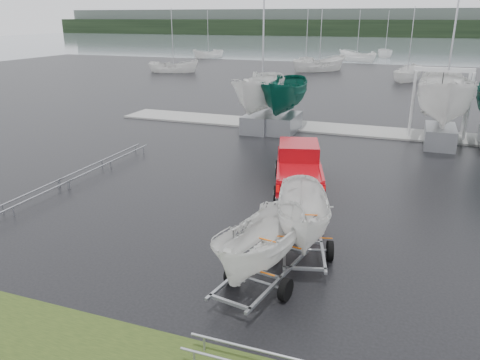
% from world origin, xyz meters
% --- Properties ---
extents(ground_plane, '(120.00, 120.00, 0.00)m').
position_xyz_m(ground_plane, '(0.00, 0.00, 0.00)').
color(ground_plane, black).
rests_on(ground_plane, ground).
extents(lake, '(300.00, 300.00, 0.00)m').
position_xyz_m(lake, '(0.00, 100.00, -0.01)').
color(lake, slate).
rests_on(lake, ground).
extents(dock, '(30.00, 3.00, 0.12)m').
position_xyz_m(dock, '(0.00, 13.00, 0.05)').
color(dock, '#969690').
rests_on(dock, ground).
extents(treeline, '(300.00, 8.00, 6.00)m').
position_xyz_m(treeline, '(0.00, 170.00, 3.00)').
color(treeline, black).
rests_on(treeline, ground).
extents(far_hill, '(300.00, 6.00, 10.00)m').
position_xyz_m(far_hill, '(0.00, 178.00, 5.00)').
color(far_hill, '#4C5651').
rests_on(far_hill, ground).
extents(pickup_truck, '(3.11, 5.61, 1.77)m').
position_xyz_m(pickup_truck, '(0.24, 1.64, 0.92)').
color(pickup_truck, '#99080F').
rests_on(pickup_truck, ground).
extents(trailer_hitched, '(2.07, 3.78, 4.66)m').
position_xyz_m(trailer_hitched, '(1.81, -4.29, 2.54)').
color(trailer_hitched, '#93969B').
rests_on(trailer_hitched, ground).
extents(trailer_parked, '(1.88, 3.76, 4.44)m').
position_xyz_m(trailer_parked, '(1.19, -6.43, 2.42)').
color(trailer_parked, '#93969B').
rests_on(trailer_parked, ground).
extents(boat_hoist, '(3.30, 2.18, 4.12)m').
position_xyz_m(boat_hoist, '(5.94, 13.00, 2.67)').
color(boat_hoist, silver).
rests_on(boat_hoist, ground).
extents(keelboat_0, '(2.47, 3.20, 10.64)m').
position_xyz_m(keelboat_0, '(-4.53, 11.00, 3.92)').
color(keelboat_0, '#93969B').
rests_on(keelboat_0, ground).
extents(keelboat_1, '(2.33, 3.20, 7.29)m').
position_xyz_m(keelboat_1, '(-2.98, 11.20, 3.69)').
color(keelboat_1, '#93969B').
rests_on(keelboat_1, ground).
extents(keelboat_2, '(2.94, 3.20, 11.12)m').
position_xyz_m(keelboat_2, '(6.09, 11.00, 4.67)').
color(keelboat_2, '#93969B').
rests_on(keelboat_2, ground).
extents(mast_rack_0, '(0.56, 6.50, 0.06)m').
position_xyz_m(mast_rack_0, '(-9.00, 1.00, 0.35)').
color(mast_rack_0, '#93969B').
rests_on(mast_rack_0, ground).
extents(mast_rack_1, '(0.56, 6.50, 0.06)m').
position_xyz_m(mast_rack_1, '(-9.00, -5.00, 0.35)').
color(mast_rack_1, '#93969B').
rests_on(mast_rack_1, ground).
extents(moored_boat_0, '(3.19, 3.14, 11.28)m').
position_xyz_m(moored_boat_0, '(-25.41, 38.83, 0.00)').
color(moored_boat_0, white).
rests_on(moored_boat_0, ground).
extents(moored_boat_1, '(4.40, 4.40, 12.08)m').
position_xyz_m(moored_boat_1, '(-7.85, 47.03, 0.00)').
color(moored_boat_1, white).
rests_on(moored_boat_1, ground).
extents(moored_boat_2, '(3.05, 3.10, 11.38)m').
position_xyz_m(moored_boat_2, '(3.52, 40.69, 0.00)').
color(moored_boat_2, white).
rests_on(moored_boat_2, ground).
extents(moored_boat_4, '(3.29, 3.30, 11.09)m').
position_xyz_m(moored_boat_4, '(-30.58, 61.63, 0.01)').
color(moored_boat_4, white).
rests_on(moored_boat_4, ground).
extents(moored_boat_5, '(2.78, 2.83, 11.15)m').
position_xyz_m(moored_boat_5, '(-1.21, 74.03, 0.01)').
color(moored_boat_5, white).
rests_on(moored_boat_5, ground).
extents(moored_boat_6, '(2.92, 2.98, 11.47)m').
position_xyz_m(moored_boat_6, '(-10.01, 48.41, 0.00)').
color(moored_boat_6, white).
rests_on(moored_boat_6, ground).
extents(moored_boat_7, '(3.83, 3.80, 11.66)m').
position_xyz_m(moored_boat_7, '(-5.00, 63.97, 0.00)').
color(moored_boat_7, white).
rests_on(moored_boat_7, ground).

